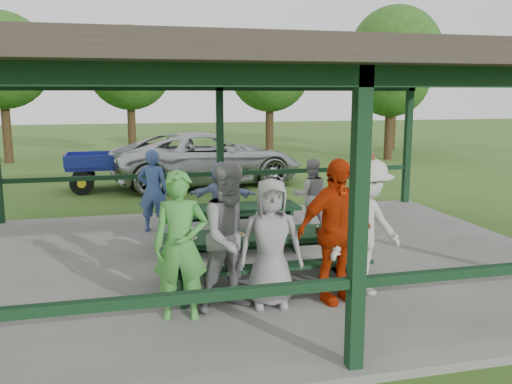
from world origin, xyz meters
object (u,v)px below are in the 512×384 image
object	(u,v)px
picnic_table_near	(263,252)
contestant_grey_mid	(271,243)
spectator_grey	(311,195)
spectator_lblue	(222,197)
spectator_blue	(153,191)
farm_trailer	(111,170)
pickup_truck	(207,159)
contestant_white_fedora	(365,228)
contestant_red	(335,231)
picnic_table_far	(232,222)
contestant_grey_left	(233,237)
contestant_green	(180,246)

from	to	relation	value
picnic_table_near	contestant_grey_mid	distance (m)	0.90
contestant_grey_mid	spectator_grey	distance (m)	4.00
spectator_lblue	spectator_blue	distance (m)	1.40
farm_trailer	picnic_table_near	bearing A→B (deg)	-76.83
farm_trailer	pickup_truck	bearing A→B (deg)	3.11
spectator_lblue	spectator_blue	bearing A→B (deg)	-2.54
spectator_grey	contestant_white_fedora	bearing A→B (deg)	91.70
spectator_grey	pickup_truck	distance (m)	6.74
picnic_table_near	contestant_red	xyz separation A→B (m)	(0.76, -0.86, 0.48)
picnic_table_far	contestant_grey_left	world-z (taller)	contestant_grey_left
spectator_grey	spectator_lblue	bearing A→B (deg)	1.23
picnic_table_far	spectator_grey	bearing A→B (deg)	23.06
contestant_white_fedora	picnic_table_near	bearing A→B (deg)	129.47
spectator_lblue	spectator_grey	bearing A→B (deg)	-169.71
spectator_lblue	picnic_table_near	bearing A→B (deg)	109.44
spectator_grey	farm_trailer	distance (m)	7.60
contestant_grey_mid	contestant_white_fedora	distance (m)	1.35
contestant_green	spectator_blue	size ratio (longest dim) A/B	1.11
picnic_table_near	contestant_grey_left	distance (m)	1.13
contestant_grey_mid	contestant_white_fedora	size ratio (longest dim) A/B	0.86
contestant_white_fedora	spectator_grey	distance (m)	3.55
contestant_grey_mid	pickup_truck	xyz separation A→B (m)	(0.77, 10.22, -0.12)
contestant_grey_left	pickup_truck	distance (m)	10.31
contestant_red	spectator_grey	distance (m)	3.73
contestant_grey_mid	spectator_lblue	bearing A→B (deg)	97.48
contestant_green	picnic_table_near	bearing A→B (deg)	46.07
farm_trailer	picnic_table_far	bearing A→B (deg)	-73.50
contestant_grey_mid	spectator_grey	bearing A→B (deg)	71.32
contestant_grey_mid	pickup_truck	size ratio (longest dim) A/B	0.28
contestant_green	spectator_lblue	size ratio (longest dim) A/B	1.27
contestant_grey_left	spectator_lblue	size ratio (longest dim) A/B	1.32
contestant_grey_left	contestant_grey_mid	size ratio (longest dim) A/B	1.13
picnic_table_near	contestant_white_fedora	bearing A→B (deg)	-31.83
contestant_green	pickup_truck	distance (m)	10.52
contestant_white_fedora	contestant_green	bearing A→B (deg)	165.09
picnic_table_near	pickup_truck	world-z (taller)	pickup_truck
contestant_white_fedora	spectator_blue	world-z (taller)	contestant_white_fedora
spectator_lblue	spectator_grey	world-z (taller)	spectator_grey
picnic_table_near	contestant_grey_mid	size ratio (longest dim) A/B	1.69
picnic_table_far	contestant_white_fedora	xyz separation A→B (m)	(1.28, -2.77, 0.49)
picnic_table_far	pickup_truck	xyz separation A→B (m)	(0.70, 7.41, 0.26)
picnic_table_near	farm_trailer	size ratio (longest dim) A/B	0.83
contestant_grey_mid	farm_trailer	bearing A→B (deg)	110.55
picnic_table_far	pickup_truck	bearing A→B (deg)	84.58
contestant_grey_left	farm_trailer	xyz separation A→B (m)	(-1.67, 10.03, -0.46)
contestant_grey_left	contestant_red	xyz separation A→B (m)	(1.37, -0.04, 0.01)
spectator_lblue	farm_trailer	xyz separation A→B (m)	(-2.23, 6.21, -0.23)
contestant_green	pickup_truck	xyz separation A→B (m)	(1.94, 10.34, -0.20)
picnic_table_far	contestant_grey_left	bearing A→B (deg)	-101.35
picnic_table_near	spectator_grey	world-z (taller)	spectator_grey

